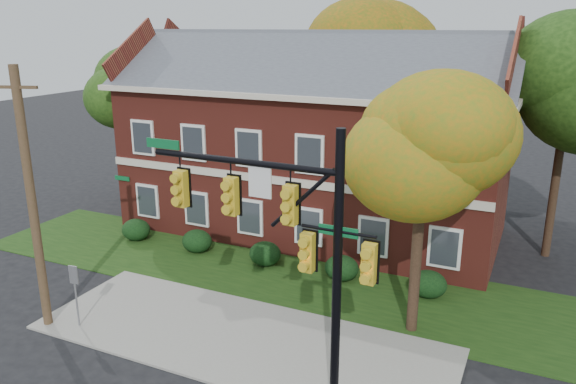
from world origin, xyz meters
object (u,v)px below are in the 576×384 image
at_px(sign_post, 75,286).
at_px(utility_pole, 32,202).
at_px(hedge_center, 265,254).
at_px(tree_far_rear, 387,46).
at_px(hedge_right, 342,268).
at_px(tree_left_rear, 137,90).
at_px(hedge_far_left, 136,230).
at_px(hedge_left, 197,241).
at_px(hedge_far_right, 428,284).
at_px(tree_near_right, 431,139).
at_px(apartment_building, 313,131).
at_px(traffic_signal, 288,235).

bearing_deg(sign_post, utility_pole, -169.35).
xyz_separation_m(hedge_center, utility_pole, (-4.51, -7.70, 3.97)).
distance_m(tree_far_rear, utility_pole, 22.03).
relative_size(hedge_right, tree_left_rear, 0.16).
xyz_separation_m(tree_far_rear, sign_post, (-4.75, -20.46, -7.28)).
bearing_deg(hedge_far_left, hedge_left, 0.00).
relative_size(hedge_far_right, tree_far_rear, 0.12).
xyz_separation_m(hedge_left, sign_post, (0.09, -7.37, 1.04)).
height_order(tree_near_right, tree_left_rear, tree_left_rear).
distance_m(hedge_far_left, hedge_right, 10.50).
bearing_deg(sign_post, hedge_far_right, 28.99).
relative_size(hedge_left, tree_near_right, 0.16).
xyz_separation_m(hedge_left, tree_far_rear, (4.84, 13.09, 8.32)).
xyz_separation_m(tree_near_right, utility_pole, (-11.73, -4.87, -2.17)).
bearing_deg(apartment_building, utility_pole, -109.19).
relative_size(hedge_left, tree_left_rear, 0.16).
bearing_deg(traffic_signal, hedge_left, 138.13).
distance_m(tree_left_rear, sign_post, 14.09).
bearing_deg(hedge_center, sign_post, -114.84).
bearing_deg(traffic_signal, hedge_far_right, 73.61).
bearing_deg(apartment_building, hedge_center, -90.00).
relative_size(hedge_far_left, utility_pole, 0.16).
height_order(hedge_center, sign_post, sign_post).
height_order(hedge_left, hedge_right, same).
distance_m(hedge_right, utility_pole, 11.80).
relative_size(apartment_building, traffic_signal, 2.45).
bearing_deg(utility_pole, apartment_building, 52.63).
relative_size(hedge_left, sign_post, 0.61).
height_order(apartment_building, tree_near_right, apartment_building).
bearing_deg(utility_pole, hedge_far_left, 89.75).
distance_m(hedge_far_left, hedge_left, 3.50).
bearing_deg(tree_far_rear, hedge_far_right, -66.63).
xyz_separation_m(tree_left_rear, sign_post, (6.32, -11.50, -5.12)).
bearing_deg(tree_near_right, hedge_right, 142.72).
bearing_deg(tree_near_right, tree_far_rear, 110.27).
xyz_separation_m(hedge_center, hedge_right, (3.50, 0.00, 0.00)).
height_order(apartment_building, hedge_left, apartment_building).
distance_m(apartment_building, tree_left_rear, 9.94).
xyz_separation_m(apartment_building, hedge_right, (3.50, -5.25, -4.46)).
distance_m(hedge_right, tree_far_rear, 15.66).
xyz_separation_m(apartment_building, sign_post, (-3.41, -12.62, -3.42)).
relative_size(hedge_far_left, hedge_far_right, 1.00).
distance_m(hedge_right, tree_near_right, 7.72).
bearing_deg(hedge_right, sign_post, -133.17).
height_order(hedge_far_right, tree_near_right, tree_near_right).
distance_m(hedge_left, traffic_signal, 11.88).
bearing_deg(tree_left_rear, utility_pole, -66.19).
relative_size(hedge_center, tree_left_rear, 0.16).
distance_m(hedge_far_left, hedge_far_right, 14.00).
xyz_separation_m(hedge_right, hedge_far_right, (3.50, 0.00, 0.00)).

